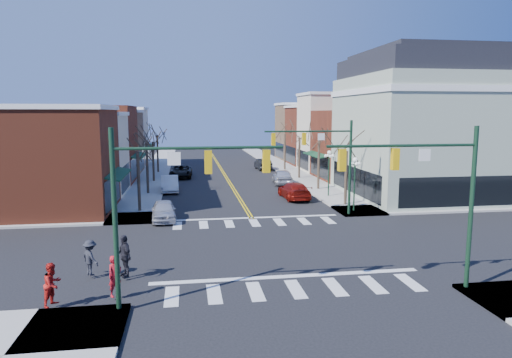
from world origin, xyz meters
name	(u,v)px	position (x,y,z in m)	size (l,w,h in m)	color
ground	(270,248)	(0.00, 0.00, 0.00)	(160.00, 160.00, 0.00)	black
sidewalk_left	(145,192)	(-8.75, 20.00, 0.07)	(3.50, 70.00, 0.15)	#9E9B93
sidewalk_right	(319,188)	(8.75, 20.00, 0.07)	(3.50, 70.00, 0.15)	#9E9B93
bldg_left_brick_a	(44,162)	(-15.50, 11.75, 4.00)	(10.00, 8.50, 8.00)	maroon
bldg_left_stucco_a	(69,156)	(-15.50, 19.50, 3.75)	(10.00, 7.00, 7.50)	beige
bldg_left_brick_b	(87,145)	(-15.50, 27.50, 4.25)	(10.00, 9.00, 8.50)	maroon
bldg_left_tan	(101,143)	(-15.50, 35.75, 3.90)	(10.00, 7.50, 7.80)	#88684B
bldg_left_stucco_b	(111,138)	(-15.50, 43.50, 4.10)	(10.00, 8.00, 8.20)	beige
bldg_right_brick_a	(361,145)	(15.50, 25.75, 4.00)	(10.00, 8.50, 8.00)	maroon
bldg_right_stucco	(340,134)	(15.50, 33.50, 5.00)	(10.00, 7.00, 10.00)	beige
bldg_right_brick_b	(323,136)	(15.50, 41.00, 4.25)	(10.00, 8.00, 8.50)	maroon
bldg_right_tan	(309,132)	(15.50, 49.00, 4.50)	(10.00, 8.00, 9.00)	#88684B
victorian_corner	(419,125)	(16.50, 14.50, 6.66)	(12.25, 14.25, 13.30)	#9EAB94
traffic_mast_near_left	(164,192)	(-5.55, -7.40, 4.71)	(6.60, 0.28, 7.20)	#14331E
traffic_mast_near_right	(432,186)	(5.55, -7.40, 4.71)	(6.60, 0.28, 7.20)	#14331E
traffic_mast_far_right	(326,154)	(5.55, 7.40, 4.71)	(6.60, 0.28, 7.20)	#14331E
lamppost_corner	(355,175)	(8.20, 8.50, 2.96)	(0.36, 0.36, 4.33)	#14331E
lamppost_midblock	(329,165)	(8.20, 15.00, 2.96)	(0.36, 0.36, 4.33)	#14331E
tree_left_a	(139,182)	(-8.40, 11.00, 2.38)	(0.24, 0.24, 4.76)	#382B21
tree_left_b	(147,168)	(-8.40, 19.00, 2.52)	(0.24, 0.24, 5.04)	#382B21
tree_left_c	(153,162)	(-8.40, 27.00, 2.27)	(0.24, 0.24, 4.55)	#382B21
tree_left_d	(158,154)	(-8.40, 35.00, 2.45)	(0.24, 0.24, 4.90)	#382B21
tree_right_a	(346,179)	(8.40, 11.00, 2.31)	(0.24, 0.24, 4.62)	#382B21
tree_right_b	(319,165)	(8.40, 19.00, 2.59)	(0.24, 0.24, 5.18)	#382B21
tree_right_c	(299,159)	(8.40, 27.00, 2.42)	(0.24, 0.24, 4.83)	#382B21
tree_right_d	(285,152)	(8.40, 35.00, 2.48)	(0.24, 0.24, 4.97)	#382B21
car_left_near	(164,211)	(-6.40, 8.00, 0.72)	(1.69, 4.21, 1.43)	silver
car_left_mid	(170,184)	(-6.40, 20.29, 0.78)	(1.65, 4.74, 1.56)	silver
car_left_far	(181,171)	(-5.39, 30.12, 0.75)	(2.49, 5.40, 1.50)	black
car_right_near	(294,191)	(4.90, 14.75, 0.75)	(2.11, 5.20, 1.51)	maroon
car_right_mid	(282,177)	(5.61, 23.25, 0.84)	(1.97, 4.91, 1.67)	silver
car_right_far	(263,164)	(5.61, 36.27, 0.77)	(1.64, 4.70, 1.55)	black
pedestrian_red_a	(115,276)	(-7.71, -6.14, 1.02)	(0.63, 0.41, 1.73)	#B3131E
pedestrian_red_b	(53,284)	(-10.00, -6.74, 1.02)	(0.85, 0.66, 1.75)	#B61713
pedestrian_dark_a	(125,256)	(-7.62, -3.79, 1.14)	(1.16, 0.48, 1.98)	black
pedestrian_dark_b	(90,258)	(-9.23, -3.42, 1.00)	(1.10, 0.63, 1.70)	#212229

